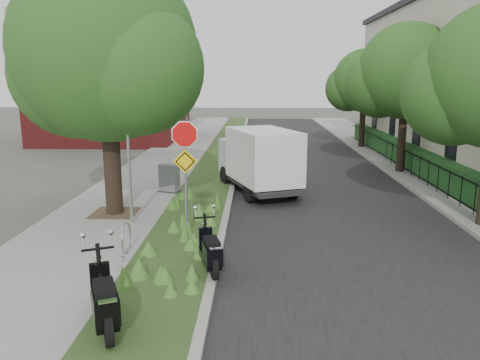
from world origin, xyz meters
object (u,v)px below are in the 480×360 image
(sign_assembly, at_px, (185,155))
(scooter_near, at_px, (105,307))
(scooter_far, at_px, (211,255))
(utility_cabinet, at_px, (169,179))
(box_truck, at_px, (259,158))

(sign_assembly, height_order, scooter_near, sign_assembly)
(scooter_near, height_order, scooter_far, scooter_near)
(utility_cabinet, bearing_deg, scooter_far, -73.07)
(scooter_far, xyz_separation_m, box_truck, (1.08, 7.79, 0.85))
(scooter_near, relative_size, utility_cabinet, 1.76)
(scooter_near, distance_m, scooter_far, 2.93)
(scooter_near, height_order, utility_cabinet, utility_cabinet)
(sign_assembly, bearing_deg, utility_cabinet, 105.26)
(scooter_far, bearing_deg, scooter_near, -121.16)
(sign_assembly, bearing_deg, scooter_far, -69.42)
(box_truck, distance_m, utility_cabinet, 3.44)
(sign_assembly, bearing_deg, scooter_near, -97.95)
(scooter_near, height_order, box_truck, box_truck)
(scooter_far, relative_size, box_truck, 0.33)
(sign_assembly, xyz_separation_m, box_truck, (1.93, 5.52, -0.97))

